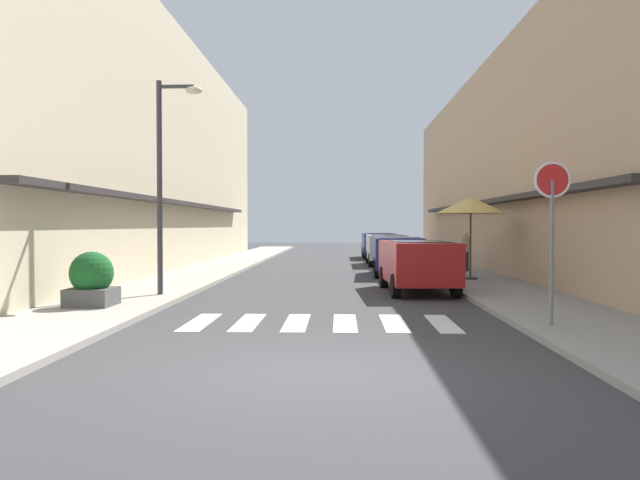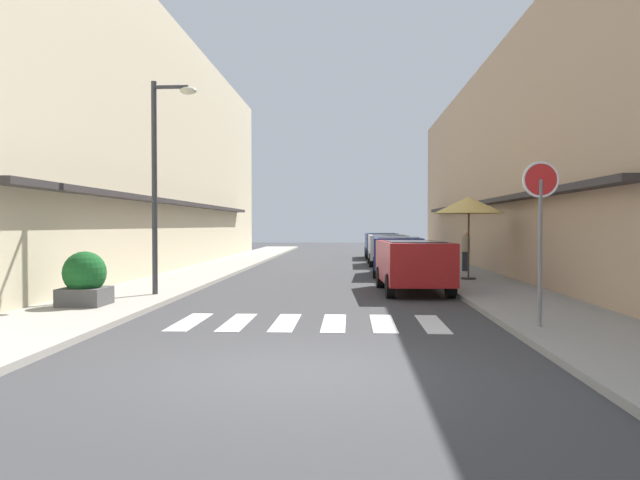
{
  "view_description": "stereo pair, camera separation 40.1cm",
  "coord_description": "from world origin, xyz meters",
  "px_view_note": "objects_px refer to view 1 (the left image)",
  "views": [
    {
      "loc": [
        0.38,
        -7.85,
        1.91
      ],
      "look_at": [
        -0.47,
        17.47,
        1.3
      ],
      "focal_mm": 34.13,
      "sensor_mm": 36.0,
      "label": 1
    },
    {
      "loc": [
        0.78,
        -7.83,
        1.91
      ],
      "look_at": [
        -0.47,
        17.47,
        1.3
      ],
      "focal_mm": 34.13,
      "sensor_mm": 36.0,
      "label": 2
    }
  ],
  "objects_px": {
    "parked_car_distant": "(378,242)",
    "pedestrian_walking_near": "(466,250)",
    "parked_car_mid": "(398,251)",
    "cafe_umbrella": "(471,206)",
    "street_lamp": "(167,165)",
    "parked_car_near": "(417,260)",
    "round_street_sign": "(552,200)",
    "parked_car_far": "(386,246)",
    "planter_corner": "(92,280)"
  },
  "relations": [
    {
      "from": "cafe_umbrella",
      "to": "pedestrian_walking_near",
      "type": "relative_size",
      "value": 1.76
    },
    {
      "from": "parked_car_far",
      "to": "parked_car_distant",
      "type": "height_order",
      "value": "same"
    },
    {
      "from": "parked_car_far",
      "to": "parked_car_distant",
      "type": "bearing_deg",
      "value": 90.0
    },
    {
      "from": "parked_car_near",
      "to": "parked_car_distant",
      "type": "relative_size",
      "value": 0.95
    },
    {
      "from": "parked_car_mid",
      "to": "cafe_umbrella",
      "type": "height_order",
      "value": "cafe_umbrella"
    },
    {
      "from": "street_lamp",
      "to": "planter_corner",
      "type": "relative_size",
      "value": 4.56
    },
    {
      "from": "parked_car_far",
      "to": "round_street_sign",
      "type": "bearing_deg",
      "value": -85.02
    },
    {
      "from": "parked_car_near",
      "to": "round_street_sign",
      "type": "bearing_deg",
      "value": -76.09
    },
    {
      "from": "parked_car_near",
      "to": "parked_car_mid",
      "type": "height_order",
      "value": "same"
    },
    {
      "from": "round_street_sign",
      "to": "street_lamp",
      "type": "distance_m",
      "value": 9.53
    },
    {
      "from": "parked_car_distant",
      "to": "pedestrian_walking_near",
      "type": "relative_size",
      "value": 2.79
    },
    {
      "from": "parked_car_mid",
      "to": "parked_car_near",
      "type": "bearing_deg",
      "value": -90.0
    },
    {
      "from": "cafe_umbrella",
      "to": "planter_corner",
      "type": "distance_m",
      "value": 12.28
    },
    {
      "from": "parked_car_far",
      "to": "pedestrian_walking_near",
      "type": "height_order",
      "value": "pedestrian_walking_near"
    },
    {
      "from": "parked_car_mid",
      "to": "street_lamp",
      "type": "xyz_separation_m",
      "value": [
        -6.68,
        -7.56,
        2.56
      ]
    },
    {
      "from": "parked_car_near",
      "to": "planter_corner",
      "type": "height_order",
      "value": "parked_car_near"
    },
    {
      "from": "parked_car_far",
      "to": "pedestrian_walking_near",
      "type": "bearing_deg",
      "value": -61.49
    },
    {
      "from": "parked_car_mid",
      "to": "street_lamp",
      "type": "relative_size",
      "value": 0.72
    },
    {
      "from": "parked_car_near",
      "to": "pedestrian_walking_near",
      "type": "bearing_deg",
      "value": 67.85
    },
    {
      "from": "round_street_sign",
      "to": "street_lamp",
      "type": "height_order",
      "value": "street_lamp"
    },
    {
      "from": "parked_car_near",
      "to": "cafe_umbrella",
      "type": "bearing_deg",
      "value": 54.92
    },
    {
      "from": "cafe_umbrella",
      "to": "pedestrian_walking_near",
      "type": "bearing_deg",
      "value": 80.87
    },
    {
      "from": "parked_car_mid",
      "to": "pedestrian_walking_near",
      "type": "bearing_deg",
      "value": 18.27
    },
    {
      "from": "parked_car_distant",
      "to": "planter_corner",
      "type": "bearing_deg",
      "value": -109.39
    },
    {
      "from": "parked_car_mid",
      "to": "cafe_umbrella",
      "type": "xyz_separation_m",
      "value": [
        2.15,
        -2.76,
        1.65
      ]
    },
    {
      "from": "parked_car_mid",
      "to": "parked_car_distant",
      "type": "height_order",
      "value": "same"
    },
    {
      "from": "street_lamp",
      "to": "cafe_umbrella",
      "type": "height_order",
      "value": "street_lamp"
    },
    {
      "from": "parked_car_far",
      "to": "street_lamp",
      "type": "bearing_deg",
      "value": -116.31
    },
    {
      "from": "cafe_umbrella",
      "to": "planter_corner",
      "type": "bearing_deg",
      "value": -144.41
    },
    {
      "from": "cafe_umbrella",
      "to": "parked_car_near",
      "type": "bearing_deg",
      "value": -125.08
    },
    {
      "from": "parked_car_distant",
      "to": "pedestrian_walking_near",
      "type": "bearing_deg",
      "value": -76.29
    },
    {
      "from": "cafe_umbrella",
      "to": "planter_corner",
      "type": "xyz_separation_m",
      "value": [
        -9.87,
        -7.06,
        -1.88
      ]
    },
    {
      "from": "parked_car_distant",
      "to": "cafe_umbrella",
      "type": "bearing_deg",
      "value": -81.79
    },
    {
      "from": "parked_car_distant",
      "to": "cafe_umbrella",
      "type": "xyz_separation_m",
      "value": [
        2.15,
        -14.88,
        1.65
      ]
    },
    {
      "from": "round_street_sign",
      "to": "street_lamp",
      "type": "relative_size",
      "value": 0.53
    },
    {
      "from": "pedestrian_walking_near",
      "to": "street_lamp",
      "type": "bearing_deg",
      "value": -113.57
    },
    {
      "from": "parked_car_far",
      "to": "parked_car_distant",
      "type": "xyz_separation_m",
      "value": [
        0.0,
        6.18,
        0.0
      ]
    },
    {
      "from": "parked_car_mid",
      "to": "parked_car_distant",
      "type": "relative_size",
      "value": 0.92
    },
    {
      "from": "round_street_sign",
      "to": "planter_corner",
      "type": "bearing_deg",
      "value": 165.71
    },
    {
      "from": "planter_corner",
      "to": "round_street_sign",
      "type": "bearing_deg",
      "value": -14.29
    },
    {
      "from": "parked_car_far",
      "to": "planter_corner",
      "type": "xyz_separation_m",
      "value": [
        -7.72,
        -15.77,
        -0.23
      ]
    },
    {
      "from": "parked_car_mid",
      "to": "pedestrian_walking_near",
      "type": "relative_size",
      "value": 2.56
    },
    {
      "from": "cafe_umbrella",
      "to": "parked_car_far",
      "type": "bearing_deg",
      "value": 103.86
    },
    {
      "from": "street_lamp",
      "to": "pedestrian_walking_near",
      "type": "height_order",
      "value": "street_lamp"
    },
    {
      "from": "street_lamp",
      "to": "parked_car_distant",
      "type": "bearing_deg",
      "value": 71.26
    },
    {
      "from": "pedestrian_walking_near",
      "to": "parked_car_distant",
      "type": "bearing_deg",
      "value": 128.18
    },
    {
      "from": "round_street_sign",
      "to": "street_lamp",
      "type": "bearing_deg",
      "value": 150.69
    },
    {
      "from": "parked_car_mid",
      "to": "planter_corner",
      "type": "relative_size",
      "value": 3.3
    },
    {
      "from": "round_street_sign",
      "to": "cafe_umbrella",
      "type": "xyz_separation_m",
      "value": [
        0.57,
        9.43,
        0.21
      ]
    },
    {
      "from": "round_street_sign",
      "to": "cafe_umbrella",
      "type": "relative_size",
      "value": 1.07
    }
  ]
}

